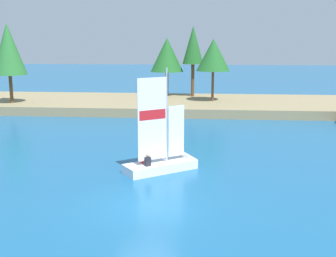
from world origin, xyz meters
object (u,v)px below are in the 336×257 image
(shoreline_tree_centre, at_px, (193,46))
(shoreline_tree_left, at_px, (8,49))
(shoreline_tree_midright, at_px, (213,55))
(sailboat, at_px, (170,161))
(shoreline_tree_midleft, at_px, (167,55))

(shoreline_tree_centre, bearing_deg, shoreline_tree_left, -159.75)
(shoreline_tree_left, distance_m, shoreline_tree_midright, 19.04)
(sailboat, bearing_deg, shoreline_tree_midright, 46.95)
(shoreline_tree_left, bearing_deg, shoreline_tree_centre, 20.25)
(shoreline_tree_midleft, height_order, sailboat, shoreline_tree_midleft)
(shoreline_tree_midleft, bearing_deg, shoreline_tree_midright, -37.95)
(shoreline_tree_midleft, relative_size, shoreline_tree_midright, 1.02)
(shoreline_tree_midleft, height_order, shoreline_tree_midright, shoreline_tree_midleft)
(shoreline_tree_centre, relative_size, sailboat, 1.28)
(shoreline_tree_left, relative_size, shoreline_tree_centre, 1.01)
(shoreline_tree_midleft, xyz_separation_m, shoreline_tree_midright, (4.75, -3.71, 0.13))
(shoreline_tree_midleft, xyz_separation_m, sailboat, (2.28, -23.68, -4.64))
(shoreline_tree_left, xyz_separation_m, sailboat, (16.34, -17.08, -5.33))
(shoreline_tree_midleft, distance_m, sailboat, 24.24)
(shoreline_tree_left, height_order, shoreline_tree_midleft, shoreline_tree_left)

